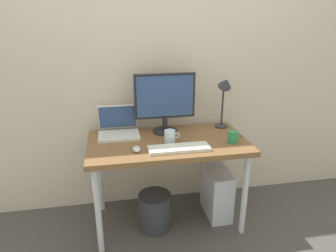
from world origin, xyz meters
TOP-DOWN VIEW (x-y plane):
  - ground_plane at (0.00, 0.00)m, footprint 6.00×6.00m
  - back_wall at (0.00, 0.38)m, footprint 4.40×0.04m
  - desk at (0.00, 0.00)m, footprint 1.21×0.64m
  - monitor at (0.01, 0.19)m, footprint 0.48×0.20m
  - laptop at (-0.37, 0.20)m, footprint 0.32×0.27m
  - desk_lamp at (0.51, 0.19)m, footprint 0.11×0.16m
  - keyboard at (0.05, -0.18)m, footprint 0.44×0.14m
  - mouse at (-0.25, -0.15)m, footprint 0.06×0.09m
  - coffee_mug at (0.47, -0.12)m, footprint 0.11×0.07m
  - glass_cup at (0.01, -0.03)m, footprint 0.12×0.08m
  - computer_tower at (0.43, 0.02)m, footprint 0.18×0.36m
  - wastebasket at (-0.12, -0.07)m, footprint 0.26×0.26m

SIDE VIEW (x-z plane):
  - ground_plane at x=0.00m, z-range 0.00..0.00m
  - wastebasket at x=-0.12m, z-range 0.00..0.30m
  - computer_tower at x=0.43m, z-range 0.00..0.42m
  - desk at x=0.00m, z-range 0.29..1.02m
  - keyboard at x=0.05m, z-range 0.73..0.75m
  - mouse at x=-0.25m, z-range 0.73..0.76m
  - coffee_mug at x=0.47m, z-range 0.73..0.82m
  - glass_cup at x=0.01m, z-range 0.73..0.82m
  - laptop at x=-0.37m, z-range 0.67..0.90m
  - monitor at x=0.01m, z-range 0.76..1.24m
  - desk_lamp at x=0.51m, z-range 0.82..1.28m
  - back_wall at x=0.00m, z-range 0.00..2.60m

